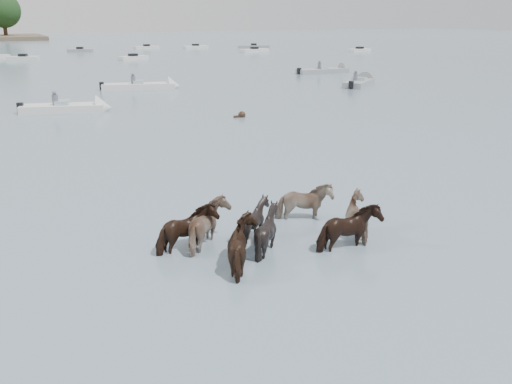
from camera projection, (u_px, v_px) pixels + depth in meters
name	position (u px, v px, depth m)	size (l,w,h in m)	color
ground	(306.00, 245.00, 13.55)	(400.00, 400.00, 0.00)	slate
pony_herd	(272.00, 229.00, 13.49)	(6.12, 3.31, 1.43)	black
swimming_pony	(241.00, 115.00, 30.89)	(0.72, 0.44, 0.44)	black
motorboat_b	(76.00, 108.00, 32.59)	(5.62, 3.09, 1.92)	silver
motorboat_c	(149.00, 86.00, 42.93)	(6.42, 3.20, 1.92)	silver
motorboat_d	(361.00, 82.00, 45.55)	(5.12, 4.40, 1.92)	gray
motorboat_e	(329.00, 71.00, 55.31)	(6.24, 1.96, 1.92)	gray
distant_flotilla	(25.00, 55.00, 78.26)	(107.54, 26.99, 0.93)	silver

